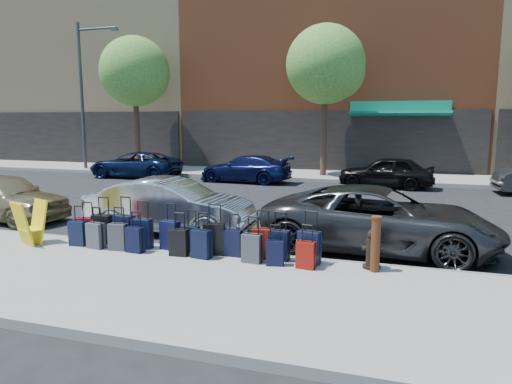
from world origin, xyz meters
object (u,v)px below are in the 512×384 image
(fire_hydrant, at_px, (372,250))
(car_far_0, at_px, (135,165))
(car_far_1, at_px, (245,169))
(car_near_0, at_px, (4,197))
(tree_left, at_px, (137,73))
(car_near_1, at_px, (171,206))
(bollard, at_px, (376,243))
(display_rack, at_px, (30,223))
(car_near_2, at_px, (380,219))
(tree_center, at_px, (328,67))
(car_far_2, at_px, (386,172))
(suitcase_front_5, at_px, (191,239))
(streetlight, at_px, (84,88))

(fire_hydrant, xyz_separation_m, car_far_0, (-12.26, 11.72, 0.16))
(car_far_1, bearing_deg, car_near_0, -17.01)
(tree_left, height_order, car_near_1, tree_left)
(bollard, relative_size, display_rack, 1.05)
(car_near_0, relative_size, car_near_1, 0.95)
(display_rack, relative_size, car_near_2, 0.19)
(tree_center, height_order, car_far_2, tree_center)
(car_near_0, bearing_deg, tree_left, 20.37)
(car_near_2, distance_m, car_far_0, 15.82)
(fire_hydrant, bearing_deg, tree_left, 135.06)
(tree_center, distance_m, car_near_1, 13.46)
(suitcase_front_5, height_order, car_far_1, car_far_1)
(car_near_1, xyz_separation_m, car_near_2, (5.10, -0.04, 0.01))
(tree_left, relative_size, car_far_1, 1.69)
(streetlight, bearing_deg, car_near_0, -62.58)
(car_far_0, height_order, car_far_2, car_far_2)
(bollard, relative_size, car_near_2, 0.20)
(car_near_2, bearing_deg, car_far_2, 3.96)
(tree_center, bearing_deg, streetlight, -177.02)
(car_far_1, bearing_deg, display_rack, 0.96)
(streetlight, height_order, car_far_0, streetlight)
(car_far_1, height_order, car_far_2, car_far_2)
(car_near_1, bearing_deg, display_rack, 135.30)
(tree_center, distance_m, car_near_2, 13.69)
(streetlight, height_order, car_far_1, streetlight)
(suitcase_front_5, bearing_deg, car_far_1, 114.25)
(suitcase_front_5, xyz_separation_m, bollard, (3.70, -0.16, 0.25))
(car_far_0, distance_m, car_far_2, 12.18)
(car_far_1, bearing_deg, car_far_0, -85.60)
(tree_center, height_order, suitcase_front_5, tree_center)
(suitcase_front_5, distance_m, car_far_2, 12.34)
(streetlight, distance_m, display_rack, 17.35)
(fire_hydrant, bearing_deg, suitcase_front_5, -178.07)
(car_near_2, relative_size, car_far_0, 1.09)
(tree_left, bearing_deg, car_near_1, -55.75)
(fire_hydrant, bearing_deg, tree_center, 103.57)
(car_far_0, bearing_deg, tree_left, -153.41)
(car_near_0, height_order, car_far_2, car_near_0)
(tree_left, xyz_separation_m, car_near_2, (13.58, -12.49, -4.71))
(car_far_0, xyz_separation_m, car_far_1, (5.88, -0.05, -0.02))
(suitcase_front_5, relative_size, bollard, 0.87)
(streetlight, distance_m, car_far_2, 16.95)
(streetlight, bearing_deg, tree_left, 13.39)
(fire_hydrant, xyz_separation_m, bollard, (0.06, -0.18, 0.19))
(bollard, distance_m, car_far_2, 11.97)
(bollard, bearing_deg, fire_hydrant, 109.25)
(car_far_2, bearing_deg, car_far_1, -83.70)
(car_near_2, bearing_deg, car_far_1, 36.24)
(car_near_1, distance_m, car_near_2, 5.10)
(car_near_0, bearing_deg, car_far_1, -15.78)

